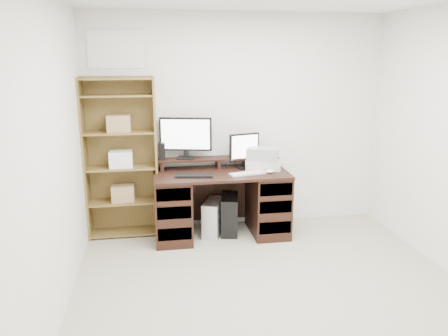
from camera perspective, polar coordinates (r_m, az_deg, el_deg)
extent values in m
cube|color=#AFA58C|center=(3.77, 7.75, -18.11)|extent=(3.50, 4.00, 0.02)
cube|color=white|center=(5.19, 1.70, 5.97)|extent=(3.50, 0.02, 2.50)
cube|color=white|center=(3.21, -22.93, -0.43)|extent=(0.02, 4.00, 2.50)
cube|color=white|center=(5.04, -13.97, 14.78)|extent=(0.60, 0.01, 0.40)
cube|color=black|center=(4.89, -0.39, -0.73)|extent=(1.50, 0.70, 0.03)
cube|color=black|center=(4.95, -6.71, -5.20)|extent=(0.40, 0.66, 0.72)
cube|color=black|center=(5.11, 5.74, -4.53)|extent=(0.40, 0.66, 0.72)
cube|color=black|center=(5.30, -0.95, -3.30)|extent=(1.48, 0.02, 0.65)
cube|color=black|center=(4.71, -6.44, -8.58)|extent=(0.36, 0.01, 0.14)
cube|color=black|center=(4.62, -6.52, -5.83)|extent=(0.36, 0.01, 0.14)
cube|color=black|center=(4.56, -6.59, -3.47)|extent=(0.36, 0.01, 0.14)
cube|color=black|center=(4.88, 6.69, -7.74)|extent=(0.36, 0.01, 0.14)
cube|color=black|center=(4.79, 6.77, -5.08)|extent=(0.36, 0.01, 0.14)
cube|color=black|center=(4.73, 6.84, -2.80)|extent=(0.36, 0.01, 0.14)
cube|color=black|center=(5.03, -8.12, 0.32)|extent=(0.04, 0.20, 0.10)
cube|color=black|center=(5.08, -0.78, 0.61)|extent=(0.04, 0.20, 0.10)
cube|color=black|center=(5.22, 6.30, 0.89)|extent=(0.04, 0.20, 0.10)
cube|color=black|center=(5.07, -0.78, 1.27)|extent=(1.40, 0.22, 0.02)
cube|color=black|center=(5.02, -5.01, 1.32)|extent=(0.22, 0.19, 0.02)
cube|color=black|center=(5.03, -4.99, 2.07)|extent=(0.06, 0.04, 0.11)
cube|color=black|center=(4.99, -5.04, 4.43)|extent=(0.59, 0.17, 0.38)
cube|color=white|center=(4.97, -5.07, 4.39)|extent=(0.54, 0.13, 0.34)
cube|color=black|center=(5.08, 2.73, 0.10)|extent=(0.20, 0.18, 0.02)
cube|color=black|center=(5.08, 2.63, 0.76)|extent=(0.05, 0.04, 0.10)
cube|color=black|center=(5.04, 2.66, 2.74)|extent=(0.36, 0.13, 0.32)
cube|color=white|center=(5.03, 2.75, 2.70)|extent=(0.32, 0.09, 0.28)
cube|color=black|center=(5.00, -8.13, 2.19)|extent=(0.08, 0.08, 0.19)
cube|color=black|center=(4.71, -3.94, -1.00)|extent=(0.42, 0.20, 0.02)
cube|color=silver|center=(4.80, 3.10, -0.72)|extent=(0.42, 0.21, 0.02)
ellipsoid|color=white|center=(4.87, 5.98, -0.44)|extent=(0.10, 0.08, 0.04)
cube|color=beige|center=(5.05, 5.02, 0.45)|extent=(0.44, 0.36, 0.10)
cube|color=#989DA2|center=(5.02, 5.05, 1.82)|extent=(0.41, 0.35, 0.15)
cube|color=silver|center=(5.07, -1.41, -6.49)|extent=(0.31, 0.45, 0.41)
cube|color=black|center=(5.13, 0.74, -6.03)|extent=(0.27, 0.47, 0.44)
cube|color=#19FF33|center=(4.89, 0.70, -5.88)|extent=(0.01, 0.01, 0.01)
cube|color=brown|center=(5.04, -17.69, 0.97)|extent=(0.02, 0.30, 1.80)
cube|color=brown|center=(4.98, -8.85, 1.35)|extent=(0.02, 0.30, 1.80)
cube|color=brown|center=(5.13, -13.20, 1.52)|extent=(0.80, 0.01, 1.80)
cube|color=brown|center=(5.26, -12.75, -8.10)|extent=(0.75, 0.28, 0.02)
cube|color=brown|center=(5.13, -12.98, -4.28)|extent=(0.75, 0.28, 0.02)
cube|color=brown|center=(5.02, -13.23, 0.05)|extent=(0.75, 0.28, 0.02)
cube|color=brown|center=(4.94, -13.49, 4.55)|extent=(0.75, 0.28, 0.02)
cube|color=brown|center=(4.89, -13.77, 9.18)|extent=(0.75, 0.28, 0.02)
cube|color=brown|center=(4.88, -13.90, 11.28)|extent=(0.75, 0.28, 0.02)
cube|color=#A07F54|center=(5.10, -13.04, -3.21)|extent=(0.25, 0.20, 0.18)
cube|color=white|center=(5.00, -13.30, 1.16)|extent=(0.25, 0.20, 0.18)
cube|color=#A07F54|center=(4.92, -13.56, 5.70)|extent=(0.25, 0.20, 0.18)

